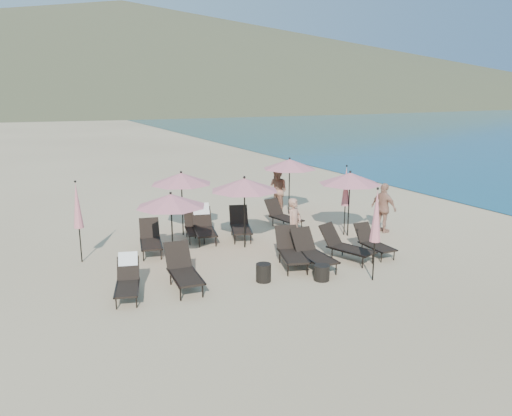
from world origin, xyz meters
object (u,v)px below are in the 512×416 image
umbrella_open_0 (171,200)px  beachgoer_b (278,191)px  lounger_0 (128,278)px  beachgoer_c (384,208)px  lounger_5 (373,242)px  umbrella_open_4 (290,164)px  umbrella_open_2 (350,178)px  umbrella_closed_1 (346,187)px  lounger_2 (291,250)px  lounger_9 (240,224)px  side_table_0 (264,273)px  lounger_3 (312,252)px  lounger_7 (194,227)px  lounger_10 (283,215)px  beachgoer_a (294,224)px  lounger_6 (150,239)px  umbrella_open_1 (244,185)px  lounger_4 (345,245)px  side_table_1 (322,273)px  lounger_8 (204,224)px  umbrella_open_3 (181,179)px  umbrella_closed_0 (376,216)px  umbrella_closed_2 (77,206)px

umbrella_open_0 → beachgoer_b: umbrella_open_0 is taller
lounger_0 → beachgoer_c: (9.49, 1.62, 0.44)m
lounger_0 → lounger_5: (7.56, -0.20, -0.05)m
umbrella_open_4 → umbrella_open_2: bearing=-85.8°
lounger_0 → umbrella_closed_1: umbrella_closed_1 is taller
lounger_2 → umbrella_open_4: umbrella_open_4 is taller
lounger_5 → lounger_9: (-2.93, 3.53, 0.05)m
lounger_5 → umbrella_open_4: bearing=88.8°
lounger_5 → side_table_0: size_ratio=3.13×
lounger_9 → umbrella_open_0: bearing=-132.2°
lounger_3 → lounger_7: 4.73m
lounger_10 → beachgoer_a: (-1.07, -2.62, 0.41)m
lounger_5 → lounger_6: bearing=153.5°
lounger_5 → umbrella_open_4: 5.92m
lounger_3 → lounger_9: bearing=101.2°
umbrella_open_1 → umbrella_open_2: 3.84m
lounger_6 → umbrella_open_2: bearing=1.2°
lounger_0 → beachgoer_a: beachgoer_a is taller
lounger_10 → side_table_0: size_ratio=3.54×
lounger_4 → beachgoer_c: beachgoer_c is taller
lounger_7 → side_table_1: (1.77, -5.21, -0.20)m
lounger_4 → umbrella_closed_1: bearing=34.9°
lounger_8 → umbrella_open_3: umbrella_open_3 is taller
lounger_2 → lounger_3: size_ratio=1.07×
umbrella_open_3 → umbrella_open_1: bearing=-59.5°
umbrella_open_2 → umbrella_closed_1: (-0.05, 0.14, -0.31)m
lounger_3 → umbrella_open_1: (-0.96, 2.55, 1.62)m
lounger_4 → side_table_0: (-3.01, -0.47, -0.22)m
lounger_8 → side_table_1: bearing=-60.0°
lounger_3 → lounger_9: size_ratio=0.96×
umbrella_open_2 → beachgoer_b: bearing=98.2°
lounger_6 → umbrella_closed_0: (4.76, -4.99, 1.33)m
umbrella_closed_0 → umbrella_closed_2: 8.51m
lounger_10 → beachgoer_b: bearing=55.9°
umbrella_closed_2 → beachgoer_b: size_ratio=1.32×
umbrella_open_2 → side_table_0: umbrella_open_2 is taller
umbrella_open_2 → side_table_0: bearing=-151.8°
lounger_10 → umbrella_open_3: bearing=160.5°
side_table_1 → lounger_5: bearing=22.5°
beachgoer_a → lounger_9: bearing=87.1°
lounger_7 → side_table_0: 4.60m
umbrella_closed_2 → umbrella_closed_0: bearing=-36.4°
lounger_9 → umbrella_open_2: (3.47, -1.52, 1.59)m
umbrella_open_0 → umbrella_open_4: umbrella_open_4 is taller
lounger_2 → lounger_3: bearing=-22.1°
lounger_10 → umbrella_closed_1: 2.73m
lounger_3 → lounger_10: 4.44m
lounger_3 → umbrella_closed_1: 3.83m
lounger_7 → lounger_2: bearing=-54.6°
umbrella_open_1 → beachgoer_b: umbrella_open_1 is taller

